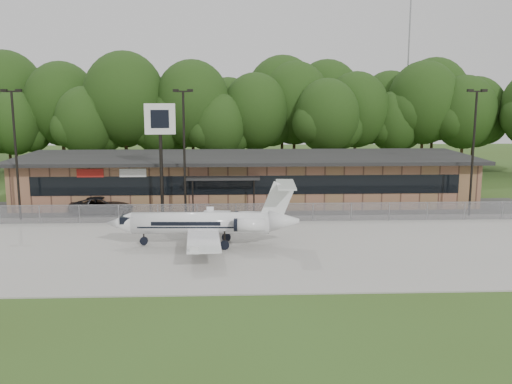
{
  "coord_description": "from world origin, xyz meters",
  "views": [
    {
      "loc": [
        -1.17,
        -28.14,
        10.11
      ],
      "look_at": [
        0.44,
        12.0,
        2.95
      ],
      "focal_mm": 40.0,
      "sensor_mm": 36.0,
      "label": 1
    }
  ],
  "objects_px": {
    "business_jet": "(208,224)",
    "pole_sign": "(160,131)",
    "suv": "(102,205)",
    "terminal": "(246,178)"
  },
  "relations": [
    {
      "from": "business_jet",
      "to": "suv",
      "type": "distance_m",
      "value": 14.01
    },
    {
      "from": "terminal",
      "to": "pole_sign",
      "type": "distance_m",
      "value": 11.01
    },
    {
      "from": "business_jet",
      "to": "pole_sign",
      "type": "relative_size",
      "value": 1.39
    },
    {
      "from": "terminal",
      "to": "suv",
      "type": "bearing_deg",
      "value": -156.51
    },
    {
      "from": "suv",
      "to": "pole_sign",
      "type": "xyz_separation_m",
      "value": [
        5.25,
        -1.88,
        6.27
      ]
    },
    {
      "from": "business_jet",
      "to": "pole_sign",
      "type": "xyz_separation_m",
      "value": [
        -4.0,
        8.61,
        5.45
      ]
    },
    {
      "from": "suv",
      "to": "pole_sign",
      "type": "height_order",
      "value": "pole_sign"
    },
    {
      "from": "terminal",
      "to": "pole_sign",
      "type": "xyz_separation_m",
      "value": [
        -6.86,
        -7.15,
        4.81
      ]
    },
    {
      "from": "business_jet",
      "to": "suv",
      "type": "height_order",
      "value": "business_jet"
    },
    {
      "from": "pole_sign",
      "to": "terminal",
      "type": "bearing_deg",
      "value": 41.95
    }
  ]
}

